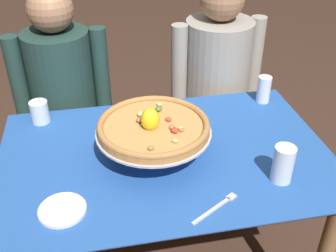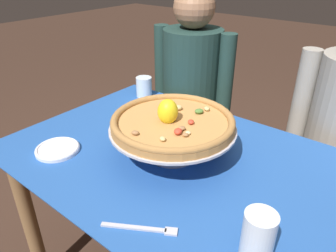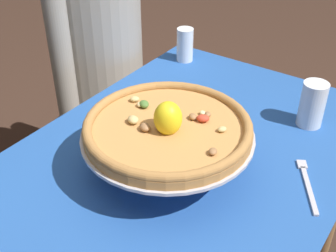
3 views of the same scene
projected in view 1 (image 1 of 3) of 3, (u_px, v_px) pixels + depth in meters
dining_table at (166, 177)px, 1.60m from camera, size 1.25×0.82×0.73m
pizza_stand at (154, 137)px, 1.48m from camera, size 0.42×0.42×0.11m
pizza at (153, 126)px, 1.45m from camera, size 0.41×0.41×0.10m
water_glass_back_right at (264, 91)px, 1.84m from camera, size 0.06×0.06×0.12m
water_glass_back_left at (40, 113)px, 1.70m from camera, size 0.08×0.08×0.10m
water_glass_front_right at (283, 166)px, 1.38m from camera, size 0.07×0.07×0.14m
side_plate at (62, 209)px, 1.28m from camera, size 0.15×0.15×0.02m
dinner_fork at (217, 207)px, 1.29m from camera, size 0.18×0.12×0.01m
diner_left at (67, 115)px, 2.06m from camera, size 0.47×0.35×1.22m
diner_right at (215, 96)px, 2.19m from camera, size 0.50×0.37×1.23m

